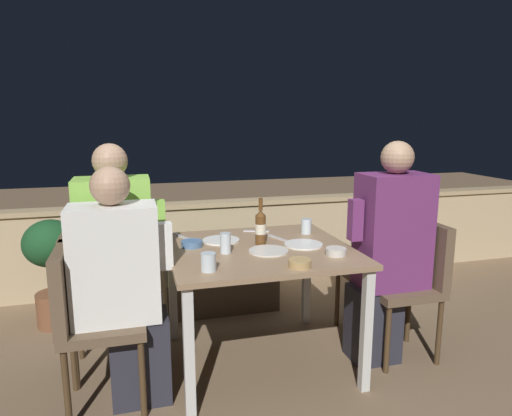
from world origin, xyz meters
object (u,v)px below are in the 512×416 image
person_green_blouse (122,259)px  potted_plant (52,261)px  chair_right_near (413,274)px  chair_right_far (385,259)px  chair_left_far (89,287)px  chair_left_near (85,311)px  person_purple_stripe (387,253)px  beer_bottle (261,227)px  person_white_polo (123,288)px

person_green_blouse → potted_plant: (-0.49, 0.72, -0.20)m
chair_right_near → person_green_blouse: bearing=170.3°
person_green_blouse → chair_right_far: size_ratio=1.57×
chair_left_far → chair_right_near: same height
chair_left_near → person_purple_stripe: bearing=1.5°
chair_left_far → chair_right_far: (1.89, 0.01, 0.00)m
chair_left_far → person_purple_stripe: size_ratio=0.63×
chair_right_near → beer_bottle: bearing=167.4°
chair_right_far → beer_bottle: size_ratio=3.04×
person_white_polo → potted_plant: (-0.50, 1.06, -0.15)m
chair_left_far → potted_plant: (-0.31, 0.72, -0.05)m
chair_left_far → chair_right_near: (1.90, -0.29, 0.00)m
beer_bottle → person_purple_stripe: bearing=-15.7°
chair_left_near → chair_right_near: (1.90, 0.05, 0.00)m
person_green_blouse → beer_bottle: person_green_blouse is taller
chair_left_far → person_green_blouse: size_ratio=0.64×
chair_left_far → potted_plant: 0.78m
person_purple_stripe → chair_right_near: bearing=-0.0°
person_purple_stripe → beer_bottle: size_ratio=4.80×
person_green_blouse → beer_bottle: bearing=-6.4°
person_green_blouse → chair_left_near: bearing=-117.8°
person_purple_stripe → person_white_polo: bearing=-178.3°
person_purple_stripe → potted_plant: person_purple_stripe is taller
chair_left_near → chair_right_near: bearing=1.4°
person_white_polo → chair_right_far: bearing=11.5°
chair_left_near → person_green_blouse: person_green_blouse is taller
potted_plant → person_white_polo: bearing=-64.6°
chair_right_near → chair_right_far: same height
chair_left_near → beer_bottle: bearing=14.3°
person_white_polo → person_green_blouse: person_green_blouse is taller
potted_plant → chair_left_far: bearing=-67.0°
chair_left_far → person_green_blouse: bearing=-0.0°
person_white_polo → beer_bottle: (0.79, 0.25, 0.21)m
chair_left_far → person_purple_stripe: person_purple_stripe is taller
chair_left_near → person_green_blouse: (0.18, 0.34, 0.15)m
chair_right_near → chair_left_far: bearing=171.2°
chair_right_far → potted_plant: (-2.20, 0.71, -0.05)m
person_white_polo → chair_left_far: (-0.20, 0.34, -0.10)m
person_green_blouse → chair_right_near: (1.72, -0.29, -0.15)m
person_purple_stripe → chair_left_near: bearing=-178.5°
person_white_polo → beer_bottle: bearing=17.5°
person_white_polo → beer_bottle: person_white_polo is taller
person_green_blouse → chair_right_far: 1.71m
chair_left_near → beer_bottle: 1.06m
person_green_blouse → chair_right_far: (1.71, 0.01, -0.15)m
person_green_blouse → person_purple_stripe: size_ratio=0.99×
chair_left_near → chair_right_far: bearing=10.4°
chair_left_far → chair_right_far: size_ratio=1.00×
chair_right_near → potted_plant: 2.43m
chair_left_far → potted_plant: size_ratio=1.09×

